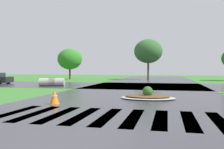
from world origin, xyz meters
TOP-DOWN VIEW (x-y plane):
  - asphalt_roadway at (0.00, 10.00)m, footprint 10.87×80.00m
  - asphalt_cross_road at (0.00, 19.14)m, footprint 90.00×9.78m
  - crosswalk_stripes at (0.00, 3.50)m, footprint 7.65×3.30m
  - median_island at (0.95, 8.85)m, footprint 2.98×2.13m
  - drainage_pipe_stack at (-8.72, 16.77)m, footprint 2.46×1.30m
  - traffic_cone at (-3.12, 5.84)m, footprint 0.44×0.44m
  - background_treeline at (2.24, 31.99)m, footprint 41.59×5.05m

SIDE VIEW (x-z plane):
  - crosswalk_stripes at x=0.00m, z-range 0.00..0.01m
  - asphalt_roadway at x=0.00m, z-range 0.00..0.01m
  - asphalt_cross_road at x=0.00m, z-range 0.00..0.01m
  - median_island at x=0.95m, z-range -0.21..0.47m
  - traffic_cone at x=-3.12m, z-range -0.01..0.69m
  - drainage_pipe_stack at x=-8.72m, z-range 0.00..0.76m
  - background_treeline at x=2.24m, z-range 0.59..6.69m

